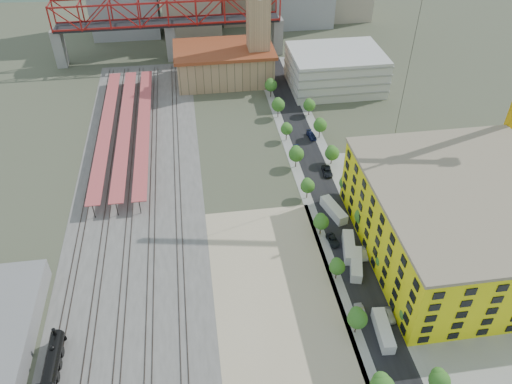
{
  "coord_description": "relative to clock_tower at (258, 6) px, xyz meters",
  "views": [
    {
      "loc": [
        -19.08,
        -99.59,
        87.84
      ],
      "look_at": [
        -4.94,
        -2.81,
        10.0
      ],
      "focal_mm": 35.0,
      "sensor_mm": 36.0,
      "label": 1
    }
  ],
  "objects": [
    {
      "name": "ground",
      "position": [
        -8.0,
        -79.99,
        -28.7
      ],
      "size": [
        400.0,
        400.0,
        0.0
      ],
      "primitive_type": "plane",
      "color": "#474C38",
      "rests_on": "ground"
    },
    {
      "name": "ballast_strip",
      "position": [
        -44.0,
        -62.49,
        -28.67
      ],
      "size": [
        36.0,
        165.0,
        0.06
      ],
      "primitive_type": "cube",
      "color": "#605E59",
      "rests_on": "ground"
    },
    {
      "name": "dirt_lot",
      "position": [
        -12.0,
        -111.49,
        -28.67
      ],
      "size": [
        28.0,
        67.0,
        0.06
      ],
      "primitive_type": "cube",
      "color": "tan",
      "rests_on": "ground"
    },
    {
      "name": "street_asphalt",
      "position": [
        8.0,
        -64.99,
        -28.67
      ],
      "size": [
        12.0,
        170.0,
        0.06
      ],
      "primitive_type": "cube",
      "color": "black",
      "rests_on": "ground"
    },
    {
      "name": "sidewalk_west",
      "position": [
        2.5,
        -64.99,
        -28.68
      ],
      "size": [
        3.0,
        170.0,
        0.04
      ],
      "primitive_type": "cube",
      "color": "gray",
      "rests_on": "ground"
    },
    {
      "name": "sidewalk_east",
      "position": [
        13.5,
        -64.99,
        -28.68
      ],
      "size": [
        3.0,
        170.0,
        0.04
      ],
      "primitive_type": "cube",
      "color": "gray",
      "rests_on": "ground"
    },
    {
      "name": "construction_pad",
      "position": [
        37.0,
        -99.99,
        -28.67
      ],
      "size": [
        50.0,
        90.0,
        0.06
      ],
      "primitive_type": "cube",
      "color": "gray",
      "rests_on": "ground"
    },
    {
      "name": "rail_tracks",
      "position": [
        -45.8,
        -62.49,
        -28.55
      ],
      "size": [
        26.56,
        160.0,
        0.18
      ],
      "color": "#382B23",
      "rests_on": "ground"
    },
    {
      "name": "platform_canopies",
      "position": [
        -49.0,
        -34.99,
        -24.7
      ],
      "size": [
        16.0,
        80.0,
        4.12
      ],
      "color": "#C14A4A",
      "rests_on": "ground"
    },
    {
      "name": "station_hall",
      "position": [
        -13.0,
        2.01,
        -22.03
      ],
      "size": [
        38.0,
        24.0,
        13.1
      ],
      "color": "tan",
      "rests_on": "ground"
    },
    {
      "name": "clock_tower",
      "position": [
        0.0,
        0.0,
        0.0
      ],
      "size": [
        12.0,
        12.0,
        52.0
      ],
      "color": "tan",
      "rests_on": "ground"
    },
    {
      "name": "parking_garage",
      "position": [
        28.0,
        -9.99,
        -21.7
      ],
      "size": [
        34.0,
        26.0,
        14.0
      ],
      "primitive_type": "cube",
      "color": "silver",
      "rests_on": "ground"
    },
    {
      "name": "truss_bridge",
      "position": [
        -33.0,
        25.01,
        -9.83
      ],
      "size": [
        94.0,
        9.6,
        25.6
      ],
      "color": "gray",
      "rests_on": "ground"
    },
    {
      "name": "construction_building",
      "position": [
        34.0,
        -99.99,
        -19.29
      ],
      "size": [
        44.6,
        50.6,
        18.8
      ],
      "color": "#F8F114",
      "rests_on": "ground"
    },
    {
      "name": "street_trees",
      "position": [
        8.0,
        -74.99,
        -28.7
      ],
      "size": [
        15.4,
        124.4,
        8.0
      ],
      "color": "#256B20",
      "rests_on": "ground"
    },
    {
      "name": "distant_hills",
      "position": [
        37.28,
        180.01,
        -108.23
      ],
      "size": [
        647.0,
        264.0,
        227.0
      ],
      "color": "#4C6B59",
      "rests_on": "ground"
    },
    {
      "name": "locomotive",
      "position": [
        -58.0,
        -123.58,
        -26.48
      ],
      "size": [
        3.08,
        23.8,
        5.95
      ],
      "color": "black",
      "rests_on": "ground"
    },
    {
      "name": "site_trailer_a",
      "position": [
        8.0,
        -121.37,
        -27.34
      ],
      "size": [
        3.4,
        10.06,
        2.71
      ],
      "primitive_type": "cube",
      "rotation": [
        0.0,
        0.0,
        -0.08
      ],
      "color": "silver",
      "rests_on": "ground"
    },
    {
      "name": "site_trailer_b",
      "position": [
        8.0,
        -102.6,
        -27.36
      ],
      "size": [
        5.16,
        10.07,
        2.67
      ],
      "primitive_type": "cube",
      "rotation": [
        0.0,
        0.0,
        -0.28
      ],
      "color": "silver",
      "rests_on": "ground"
    },
    {
      "name": "site_trailer_c",
      "position": [
        8.0,
        -96.84,
        -27.33
      ],
      "size": [
        4.65,
        10.33,
        2.74
      ],
      "primitive_type": "cube",
      "rotation": [
        0.0,
        0.0,
        -0.21
      ],
      "color": "silver",
      "rests_on": "ground"
    },
    {
      "name": "site_trailer_d",
      "position": [
        8.0,
        -82.77,
        -27.31
      ],
      "size": [
        5.26,
        10.49,
        2.78
      ],
      "primitive_type": "cube",
      "rotation": [
        0.0,
        0.0,
        0.27
      ],
      "color": "silver",
      "rests_on": "ground"
    },
    {
      "name": "car_1",
      "position": [
        5.0,
        -115.79,
        -27.92
      ],
      "size": [
        1.65,
        4.7,
        1.55
      ],
      "primitive_type": "imported",
      "rotation": [
        0.0,
        0.0,
        -0.0
      ],
      "color": "#99989D",
      "rests_on": "ground"
    },
    {
      "name": "car_2",
      "position": [
        5.0,
        -93.27,
        -28.01
      ],
      "size": [
        2.85,
        5.19,
        1.38
      ],
      "primitive_type": "imported",
      "rotation": [
        0.0,
        0.0,
        0.12
      ],
      "color": "black",
      "rests_on": "ground"
    },
    {
      "name": "car_3",
      "position": [
        5.0,
        -52.66,
        -27.94
      ],
      "size": [
        2.84,
        5.48,
        1.52
      ],
      "primitive_type": "imported",
      "rotation": [
        0.0,
        0.0,
        0.14
      ],
      "color": "navy",
      "rests_on": "ground"
    },
    {
      "name": "car_4",
      "position": [
        11.0,
        -117.43,
        -27.96
      ],
      "size": [
        1.79,
        4.36,
        1.48
      ],
      "primitive_type": "imported",
      "rotation": [
        0.0,
        0.0,
        -0.01
      ],
      "color": "silver",
      "rests_on": "ground"
    },
    {
      "name": "car_5",
      "position": [
        11.0,
        -98.84,
        -27.93
      ],
      "size": [
        1.88,
        4.71,
        1.52
      ],
      "primitive_type": "imported",
      "rotation": [
        0.0,
        0.0,
        -0.06
      ],
      "color": "#ADAEB3",
      "rests_on": "ground"
    },
    {
      "name": "car_6",
      "position": [
        11.0,
        -64.74,
        -27.9
      ],
      "size": [
        3.11,
        5.92,
        1.59
      ],
      "primitive_type": "imported",
      "rotation": [
        0.0,
        0.0,
        -0.08
      ],
      "color": "black",
      "rests_on": "ground"
    },
    {
      "name": "car_7",
      "position": [
        11.0,
        -44.53,
        -27.91
      ],
      "size": [
        2.8,
        5.62,
        1.57
      ],
      "primitive_type": "imported",
      "rotation": [
        0.0,
        0.0,
        0.12
      ],
      "color": "navy",
      "rests_on": "ground"
    }
  ]
}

